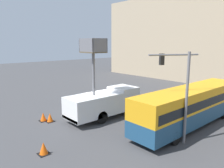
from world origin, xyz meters
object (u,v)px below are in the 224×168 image
at_px(utility_truck, 104,101).
at_px(traffic_cone_near_truck, 50,118).
at_px(road_worker_near_truck, 66,108).
at_px(city_bus, 191,104).
at_px(road_worker_directing, 137,112).
at_px(traffic_cone_mid_road, 43,117).
at_px(traffic_cone_far_side, 44,149).
at_px(traffic_light_pole, 176,79).

distance_m(utility_truck, traffic_cone_near_truck, 4.82).
distance_m(utility_truck, road_worker_near_truck, 3.43).
xyz_separation_m(city_bus, road_worker_directing, (-3.34, -2.64, -0.92)).
bearing_deg(traffic_cone_mid_road, traffic_cone_far_side, -23.89).
bearing_deg(utility_truck, traffic_cone_near_truck, -117.65).
bearing_deg(traffic_cone_far_side, traffic_cone_near_truck, 150.57).
relative_size(road_worker_directing, traffic_cone_near_truck, 2.39).
bearing_deg(traffic_cone_far_side, utility_truck, 111.40).
distance_m(city_bus, traffic_cone_near_truck, 11.67).
xyz_separation_m(road_worker_directing, traffic_cone_far_side, (-0.03, -8.23, -0.53)).
bearing_deg(road_worker_near_truck, city_bus, 73.25).
xyz_separation_m(city_bus, traffic_cone_far_side, (-3.38, -10.87, -1.44)).
bearing_deg(traffic_cone_near_truck, road_worker_directing, 48.12).
distance_m(traffic_light_pole, road_worker_near_truck, 9.82).
height_order(traffic_light_pole, road_worker_near_truck, traffic_light_pole).
relative_size(utility_truck, traffic_cone_near_truck, 9.31).
relative_size(road_worker_near_truck, traffic_cone_mid_road, 2.47).
height_order(traffic_light_pole, traffic_cone_mid_road, traffic_light_pole).
relative_size(road_worker_near_truck, traffic_cone_far_side, 2.43).
bearing_deg(utility_truck, traffic_cone_far_side, -68.60).
distance_m(traffic_light_pole, traffic_cone_far_side, 9.78).
xyz_separation_m(city_bus, road_worker_near_truck, (-8.24, -6.57, -0.88)).
relative_size(utility_truck, city_bus, 0.56).
bearing_deg(traffic_cone_mid_road, city_bus, 43.93).
bearing_deg(traffic_light_pole, utility_truck, -167.16).
distance_m(utility_truck, city_bus, 7.27).
relative_size(utility_truck, traffic_light_pole, 1.15).
relative_size(road_worker_directing, traffic_cone_far_side, 2.35).
height_order(road_worker_directing, traffic_cone_far_side, road_worker_directing).
xyz_separation_m(road_worker_directing, traffic_cone_near_truck, (-4.91, -5.48, -0.53)).
relative_size(utility_truck, traffic_cone_mid_road, 9.29).
height_order(utility_truck, road_worker_directing, utility_truck).
xyz_separation_m(utility_truck, traffic_cone_near_truck, (-2.17, -4.15, -1.15)).
relative_size(city_bus, traffic_cone_mid_road, 16.66).
bearing_deg(traffic_cone_far_side, city_bus, 72.75).
height_order(traffic_light_pole, traffic_cone_near_truck, traffic_light_pole).
xyz_separation_m(traffic_cone_near_truck, traffic_cone_mid_road, (-0.54, -0.35, 0.00)).
bearing_deg(city_bus, traffic_light_pole, -179.12).
bearing_deg(traffic_light_pole, traffic_cone_far_side, -112.85).
bearing_deg(traffic_cone_far_side, road_worker_near_truck, 138.51).
xyz_separation_m(traffic_light_pole, traffic_cone_near_truck, (-8.38, -5.56, -3.77)).
relative_size(city_bus, road_worker_directing, 6.98).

